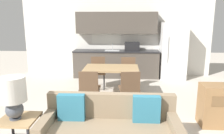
% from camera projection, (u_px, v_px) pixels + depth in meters
% --- Properties ---
extents(wall_back, '(6.40, 0.07, 2.70)m').
position_uv_depth(wall_back, '(116.00, 36.00, 7.48)').
color(wall_back, silver).
rests_on(wall_back, ground_plane).
extents(kitchen_counter, '(2.83, 0.65, 2.15)m').
position_uv_depth(kitchen_counter, '(116.00, 52.00, 7.30)').
color(kitchen_counter, '#4C443D').
rests_on(kitchen_counter, ground_plane).
extents(refrigerator, '(0.79, 0.72, 1.82)m').
position_uv_depth(refrigerator, '(173.00, 51.00, 7.09)').
color(refrigerator, white).
rests_on(refrigerator, ground_plane).
extents(dining_table, '(1.31, 0.83, 0.77)m').
position_uv_depth(dining_table, '(111.00, 70.00, 5.33)').
color(dining_table, tan).
rests_on(dining_table, ground_plane).
extents(couch, '(1.95, 0.80, 0.83)m').
position_uv_depth(couch, '(110.00, 130.00, 3.19)').
color(couch, '#3D2D1E').
rests_on(couch, ground_plane).
extents(side_table, '(0.52, 0.52, 0.53)m').
position_uv_depth(side_table, '(20.00, 129.00, 3.16)').
color(side_table, tan).
rests_on(side_table, ground_plane).
extents(table_lamp, '(0.36, 0.36, 0.62)m').
position_uv_depth(table_lamp, '(13.00, 95.00, 3.03)').
color(table_lamp, '#4C515B').
rests_on(table_lamp, side_table).
extents(dining_chair_near_right, '(0.47, 0.47, 0.88)m').
position_uv_depth(dining_chair_near_right, '(129.00, 88.00, 4.62)').
color(dining_chair_near_right, brown).
rests_on(dining_chair_near_right, ground_plane).
extents(dining_chair_far_right, '(0.43, 0.43, 0.88)m').
position_uv_depth(dining_chair_far_right, '(128.00, 71.00, 6.06)').
color(dining_chair_far_right, brown).
rests_on(dining_chair_far_right, ground_plane).
extents(dining_chair_far_left, '(0.45, 0.45, 0.88)m').
position_uv_depth(dining_chair_far_left, '(98.00, 70.00, 6.15)').
color(dining_chair_far_left, brown).
rests_on(dining_chair_far_left, ground_plane).
extents(dining_chair_near_left, '(0.42, 0.42, 0.88)m').
position_uv_depth(dining_chair_near_left, '(90.00, 87.00, 4.64)').
color(dining_chair_near_left, brown).
rests_on(dining_chair_near_left, ground_plane).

